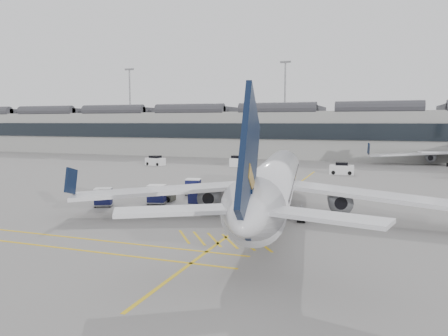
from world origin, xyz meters
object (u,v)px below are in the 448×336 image
(belt_loader, at_px, (250,196))
(ramp_agent_b, at_px, (209,195))
(baggage_cart_a, at_px, (157,194))
(airliner_main, at_px, (273,183))
(ramp_agent_a, at_px, (208,192))
(pushback_tug, at_px, (162,195))

(belt_loader, bearing_deg, ramp_agent_b, -148.24)
(ramp_agent_b, bearing_deg, baggage_cart_a, 11.30)
(baggage_cart_a, bearing_deg, belt_loader, 12.60)
(airliner_main, xyz_separation_m, ramp_agent_a, (-8.66, 5.94, -2.27))
(pushback_tug, bearing_deg, baggage_cart_a, -82.51)
(airliner_main, relative_size, baggage_cart_a, 17.77)
(ramp_agent_b, bearing_deg, pushback_tug, -10.28)
(airliner_main, relative_size, ramp_agent_b, 25.48)
(baggage_cart_a, relative_size, ramp_agent_b, 1.43)
(ramp_agent_a, height_order, ramp_agent_b, ramp_agent_a)
(belt_loader, height_order, ramp_agent_b, belt_loader)
(airliner_main, xyz_separation_m, baggage_cart_a, (-12.91, 1.96, -2.06))
(airliner_main, xyz_separation_m, belt_loader, (-4.06, 6.55, -2.52))
(ramp_agent_b, xyz_separation_m, pushback_tug, (-5.08, -0.99, -0.12))
(baggage_cart_a, xyz_separation_m, ramp_agent_a, (4.25, 3.98, -0.21))
(belt_loader, distance_m, ramp_agent_b, 4.49)
(airliner_main, bearing_deg, pushback_tug, 154.88)
(ramp_agent_a, xyz_separation_m, pushback_tug, (-4.67, -1.99, -0.20))
(belt_loader, height_order, ramp_agent_a, belt_loader)
(ramp_agent_a, height_order, pushback_tug, ramp_agent_a)
(belt_loader, bearing_deg, baggage_cart_a, -141.86)
(belt_loader, bearing_deg, ramp_agent_a, -161.72)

